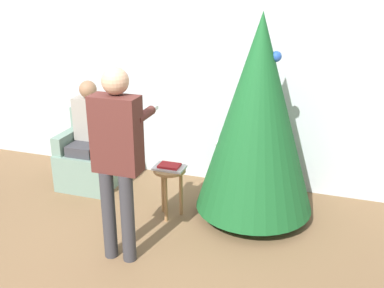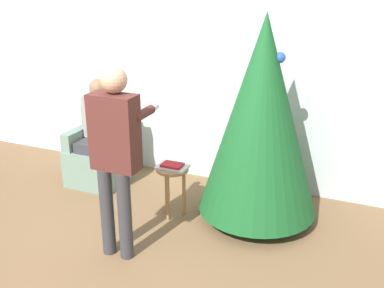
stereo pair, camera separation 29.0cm
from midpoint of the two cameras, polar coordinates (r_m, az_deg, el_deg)
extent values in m
plane|color=brown|center=(4.04, -14.49, -16.21)|extent=(14.00, 14.00, 0.00)
cube|color=silver|center=(5.34, -2.88, 9.53)|extent=(8.00, 0.06, 2.70)
cylinder|color=brown|center=(4.81, 5.99, -8.36)|extent=(0.10, 0.10, 0.11)
cone|color=#195B28|center=(4.40, 6.49, 3.58)|extent=(1.20, 1.20, 1.97)
sphere|color=#2856B2|center=(4.74, 4.57, 3.12)|extent=(0.07, 0.07, 0.07)
sphere|color=#2856B2|center=(4.26, 8.71, 10.92)|extent=(0.10, 0.10, 0.10)
sphere|color=white|center=(4.66, 1.51, 0.10)|extent=(0.07, 0.07, 0.07)
cube|color=gray|center=(5.52, -14.30, -3.02)|extent=(0.63, 0.60, 0.44)
cube|color=gray|center=(5.55, -13.45, 2.14)|extent=(0.63, 0.14, 0.46)
cube|color=gray|center=(5.54, -16.84, 0.44)|extent=(0.12, 0.54, 0.21)
cube|color=gray|center=(5.27, -12.26, -0.16)|extent=(0.12, 0.54, 0.21)
cylinder|color=#38383D|center=(5.42, -16.31, -3.67)|extent=(0.11, 0.11, 0.44)
cylinder|color=#38383D|center=(5.32, -14.53, -3.99)|extent=(0.11, 0.11, 0.44)
cube|color=#38383D|center=(5.38, -14.84, -0.49)|extent=(0.32, 0.40, 0.12)
cube|color=gray|center=(5.40, -14.29, 3.12)|extent=(0.36, 0.20, 0.50)
sphere|color=#936B4C|center=(5.31, -14.62, 6.72)|extent=(0.20, 0.20, 0.20)
cylinder|color=#38383D|center=(4.06, -12.56, -8.86)|extent=(0.12, 0.12, 0.83)
cylinder|color=#38383D|center=(3.98, -10.27, -9.34)|extent=(0.12, 0.12, 0.83)
cube|color=#562823|center=(3.76, -11.78, 1.16)|extent=(0.41, 0.20, 0.65)
sphere|color=tan|center=(3.67, -12.00, 7.80)|extent=(0.22, 0.22, 0.22)
cylinder|color=#562823|center=(3.96, -12.73, 4.08)|extent=(0.08, 0.30, 0.08)
cylinder|color=#562823|center=(3.80, -8.25, 3.67)|extent=(0.08, 0.30, 0.08)
cube|color=white|center=(3.96, -7.03, 4.44)|extent=(0.04, 0.14, 0.04)
cylinder|color=#A37547|center=(4.57, -4.70, -3.31)|extent=(0.33, 0.33, 0.03)
cylinder|color=#A37547|center=(4.59, -5.17, -6.96)|extent=(0.04, 0.04, 0.51)
cylinder|color=#A37547|center=(4.70, -3.19, -6.22)|extent=(0.04, 0.04, 0.51)
cylinder|color=#A37547|center=(4.77, -5.45, -5.86)|extent=(0.04, 0.04, 0.51)
cube|color=silver|center=(4.56, -4.71, -3.03)|extent=(0.31, 0.21, 0.02)
cube|color=#B21E23|center=(4.55, -4.72, -2.77)|extent=(0.21, 0.15, 0.02)
camera|label=1|loc=(0.15, -92.05, -0.77)|focal=42.00mm
camera|label=2|loc=(0.15, 87.95, 0.77)|focal=42.00mm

